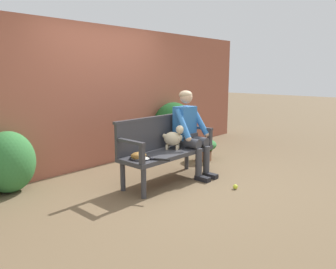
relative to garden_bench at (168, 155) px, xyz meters
name	(u,v)px	position (x,y,z in m)	size (l,w,h in m)	color
ground_plane	(168,181)	(0.00, 0.00, -0.41)	(40.00, 40.00, 0.00)	brown
brick_garden_fence	(100,96)	(0.00, 1.63, 0.80)	(8.00, 0.30, 2.41)	#9E5642
hedge_bush_far_right	(9,162)	(-1.77, 1.30, 0.02)	(0.71, 0.62, 0.84)	#337538
hedge_bush_far_left	(173,127)	(1.55, 1.25, 0.10)	(0.98, 0.74, 1.01)	#194C1E
garden_bench	(168,155)	(0.00, 0.00, 0.00)	(1.56, 0.54, 0.47)	#38383D
bench_backrest	(156,132)	(0.00, 0.24, 0.32)	(1.60, 0.06, 0.50)	#38383D
bench_armrest_left_end	(135,147)	(-0.74, -0.09, 0.27)	(0.06, 0.54, 0.28)	#38383D
bench_armrest_right_end	(203,132)	(0.74, -0.09, 0.27)	(0.06, 0.54, 0.28)	#38383D
person_seated	(189,129)	(0.47, -0.02, 0.33)	(0.56, 0.67, 1.34)	black
dog_on_bench	(174,137)	(0.16, 0.02, 0.25)	(0.28, 0.36, 0.37)	beige
tennis_racket	(142,158)	(-0.57, -0.04, 0.07)	(0.39, 0.57, 0.03)	black
baseball_glove	(139,155)	(-0.58, 0.01, 0.11)	(0.22, 0.17, 0.09)	#9E6B2D
tennis_ball	(235,187)	(0.40, -0.92, -0.37)	(0.07, 0.07, 0.07)	#CCDB33
potted_plant	(204,147)	(1.36, 0.33, -0.16)	(0.47, 0.47, 0.41)	brown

